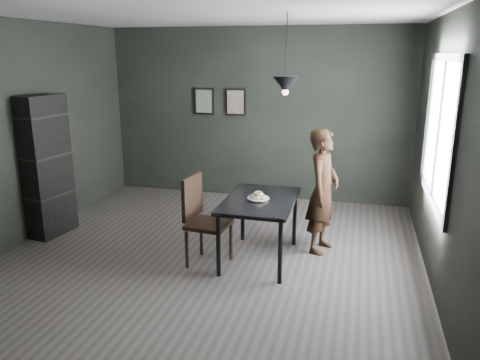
% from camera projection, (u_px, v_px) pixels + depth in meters
% --- Properties ---
extents(ground, '(5.00, 5.00, 0.00)m').
position_uv_depth(ground, '(211.00, 254.00, 5.74)').
color(ground, '#393331').
rests_on(ground, ground).
extents(back_wall, '(5.00, 0.10, 2.80)m').
position_uv_depth(back_wall, '(257.00, 115.00, 7.71)').
color(back_wall, black).
rests_on(back_wall, ground).
extents(ceiling, '(5.00, 5.00, 0.02)m').
position_uv_depth(ceiling, '(207.00, 13.00, 5.01)').
color(ceiling, silver).
rests_on(ceiling, ground).
extents(window_assembly, '(0.04, 1.96, 1.56)m').
position_uv_depth(window_assembly, '(439.00, 130.00, 4.91)').
color(window_assembly, white).
rests_on(window_assembly, ground).
extents(cafe_table, '(0.80, 1.20, 0.75)m').
position_uv_depth(cafe_table, '(260.00, 206.00, 5.42)').
color(cafe_table, black).
rests_on(cafe_table, ground).
extents(white_plate, '(0.23, 0.23, 0.01)m').
position_uv_depth(white_plate, '(258.00, 199.00, 5.40)').
color(white_plate, white).
rests_on(white_plate, cafe_table).
extents(donut_pile, '(0.20, 0.20, 0.08)m').
position_uv_depth(donut_pile, '(258.00, 196.00, 5.39)').
color(donut_pile, '#F6E4C0').
rests_on(donut_pile, white_plate).
extents(woman, '(0.49, 0.63, 1.53)m').
position_uv_depth(woman, '(323.00, 191.00, 5.67)').
color(woman, black).
rests_on(woman, ground).
extents(wood_chair, '(0.50, 0.50, 1.04)m').
position_uv_depth(wood_chair, '(201.00, 214.00, 5.36)').
color(wood_chair, black).
rests_on(wood_chair, ground).
extents(shelf_unit, '(0.45, 0.67, 1.87)m').
position_uv_depth(shelf_unit, '(46.00, 166.00, 6.17)').
color(shelf_unit, black).
rests_on(shelf_unit, ground).
extents(pendant_lamp, '(0.28, 0.28, 0.86)m').
position_uv_depth(pendant_lamp, '(286.00, 85.00, 5.09)').
color(pendant_lamp, black).
rests_on(pendant_lamp, ground).
extents(framed_print_left, '(0.34, 0.04, 0.44)m').
position_uv_depth(framed_print_left, '(204.00, 101.00, 7.84)').
color(framed_print_left, black).
rests_on(framed_print_left, ground).
extents(framed_print_right, '(0.34, 0.04, 0.44)m').
position_uv_depth(framed_print_right, '(236.00, 102.00, 7.71)').
color(framed_print_right, black).
rests_on(framed_print_right, ground).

